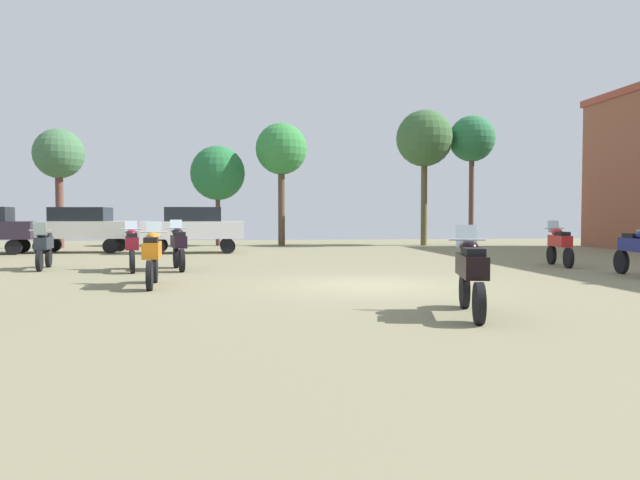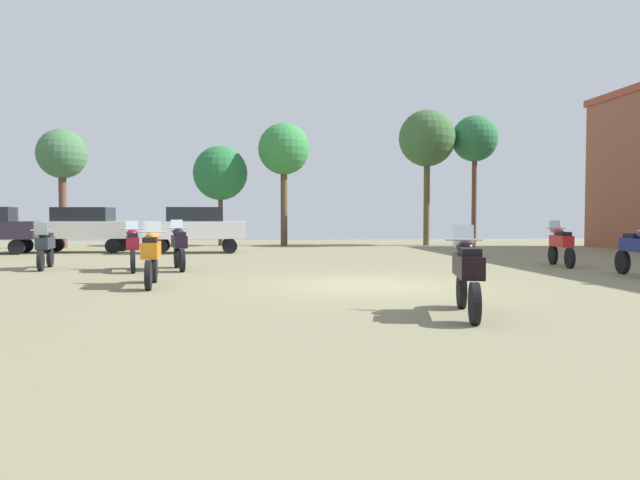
% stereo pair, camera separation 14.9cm
% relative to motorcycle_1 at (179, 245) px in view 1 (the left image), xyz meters
% --- Properties ---
extents(ground_plane, '(44.00, 52.00, 0.02)m').
position_rel_motorcycle_1_xyz_m(ground_plane, '(4.83, -4.54, -0.75)').
color(ground_plane, '#7D7858').
extents(motorcycle_1, '(0.73, 2.11, 1.51)m').
position_rel_motorcycle_1_xyz_m(motorcycle_1, '(0.00, 0.00, 0.00)').
color(motorcycle_1, black).
rests_on(motorcycle_1, ground).
extents(motorcycle_2, '(0.63, 2.25, 1.51)m').
position_rel_motorcycle_1_xyz_m(motorcycle_2, '(12.40, -3.58, 0.00)').
color(motorcycle_2, black).
rests_on(motorcycle_2, ground).
extents(motorcycle_3, '(0.64, 2.08, 1.46)m').
position_rel_motorcycle_1_xyz_m(motorcycle_3, '(-4.08, 0.67, -0.02)').
color(motorcycle_3, black).
rests_on(motorcycle_3, ground).
extents(motorcycle_5, '(0.62, 2.23, 1.50)m').
position_rel_motorcycle_1_xyz_m(motorcycle_5, '(-0.14, -4.15, -0.00)').
color(motorcycle_5, black).
rests_on(motorcycle_5, ground).
extents(motorcycle_6, '(0.72, 2.15, 1.48)m').
position_rel_motorcycle_1_xyz_m(motorcycle_6, '(-1.33, -0.18, -0.01)').
color(motorcycle_6, black).
rests_on(motorcycle_6, ground).
extents(motorcycle_7, '(0.66, 2.09, 1.47)m').
position_rel_motorcycle_1_xyz_m(motorcycle_7, '(12.08, -0.21, -0.02)').
color(motorcycle_7, black).
rests_on(motorcycle_7, ground).
extents(motorcycle_8, '(0.76, 2.21, 1.48)m').
position_rel_motorcycle_1_xyz_m(motorcycle_8, '(5.67, -8.90, -0.01)').
color(motorcycle_8, black).
rests_on(motorcycle_8, ground).
extents(car_2, '(4.40, 2.04, 2.00)m').
position_rel_motorcycle_1_xyz_m(car_2, '(-0.25, 8.10, 0.43)').
color(car_2, black).
rests_on(car_2, ground).
extents(car_3, '(4.39, 2.04, 2.00)m').
position_rel_motorcycle_1_xyz_m(car_3, '(-5.21, 9.08, 0.43)').
color(car_3, black).
rests_on(car_3, ground).
extents(tree_1, '(2.78, 2.78, 6.64)m').
position_rel_motorcycle_1_xyz_m(tree_1, '(3.95, 13.96, 4.43)').
color(tree_1, '#4F3D2D').
rests_on(tree_1, ground).
extents(tree_2, '(2.46, 2.46, 5.97)m').
position_rel_motorcycle_1_xyz_m(tree_2, '(-7.24, 12.88, 3.89)').
color(tree_2, brown).
rests_on(tree_2, ground).
extents(tree_3, '(2.96, 2.96, 5.43)m').
position_rel_motorcycle_1_xyz_m(tree_3, '(0.51, 14.58, 3.20)').
color(tree_3, brown).
rests_on(tree_3, ground).
extents(tree_4, '(2.53, 2.53, 7.14)m').
position_rel_motorcycle_1_xyz_m(tree_4, '(14.43, 13.31, 5.06)').
color(tree_4, brown).
rests_on(tree_4, ground).
extents(tree_6, '(3.06, 3.06, 7.37)m').
position_rel_motorcycle_1_xyz_m(tree_6, '(11.69, 13.19, 5.04)').
color(tree_6, brown).
rests_on(tree_6, ground).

